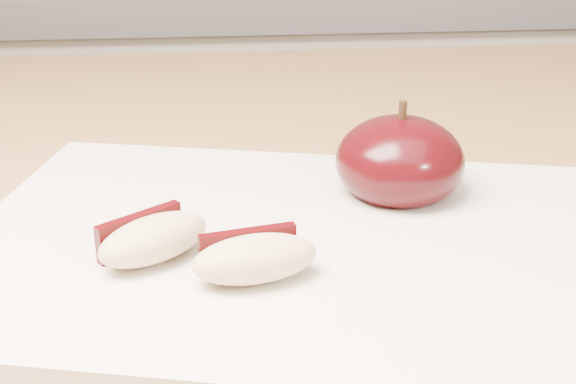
{
  "coord_description": "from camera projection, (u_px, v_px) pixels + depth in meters",
  "views": [
    {
      "loc": [
        -0.13,
        0.03,
        1.09
      ],
      "look_at": [
        -0.1,
        0.38,
        0.94
      ],
      "focal_mm": 50.0,
      "sensor_mm": 36.0,
      "label": 1
    }
  ],
  "objects": [
    {
      "name": "back_cabinet",
      "position": [
        301.0,
        250.0,
        1.33
      ],
      "size": [
        2.4,
        0.62,
        0.94
      ],
      "color": "silver",
      "rests_on": "ground"
    },
    {
      "name": "cutting_board",
      "position": [
        288.0,
        250.0,
        0.4
      ],
      "size": [
        0.37,
        0.3,
        0.01
      ],
      "primitive_type": "cube",
      "rotation": [
        0.0,
        0.0,
        -0.23
      ],
      "color": "beige",
      "rests_on": "island_counter"
    },
    {
      "name": "apple_half",
      "position": [
        400.0,
        161.0,
        0.44
      ],
      "size": [
        0.09,
        0.09,
        0.06
      ],
      "rotation": [
        0.0,
        0.0,
        -0.33
      ],
      "color": "black",
      "rests_on": "cutting_board"
    },
    {
      "name": "apple_wedge_a",
      "position": [
        152.0,
        238.0,
        0.37
      ],
      "size": [
        0.06,
        0.06,
        0.02
      ],
      "rotation": [
        0.0,
        0.0,
        0.65
      ],
      "color": "tan",
      "rests_on": "cutting_board"
    },
    {
      "name": "apple_wedge_b",
      "position": [
        254.0,
        258.0,
        0.35
      ],
      "size": [
        0.06,
        0.04,
        0.02
      ],
      "rotation": [
        0.0,
        0.0,
        0.22
      ],
      "color": "tan",
      "rests_on": "cutting_board"
    }
  ]
}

